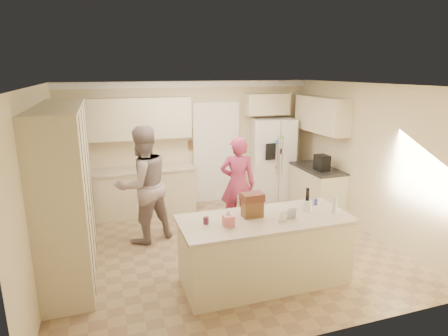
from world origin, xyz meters
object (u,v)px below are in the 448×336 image
object	(u,v)px
coffee_maker	(322,163)
island_base	(265,251)
utensil_crock	(307,206)
teen_boy	(143,185)
dollhouse_body	(252,209)
tissue_box	(229,221)
teen_girl	(238,184)
refrigerator	(272,159)

from	to	relation	value
coffee_maker	island_base	xyz separation A→B (m)	(-2.05, -1.90, -0.63)
utensil_crock	teen_boy	world-z (taller)	teen_boy
dollhouse_body	teen_boy	bearing A→B (deg)	126.00
tissue_box	teen_girl	size ratio (longest dim) A/B	0.08
island_base	refrigerator	bearing A→B (deg)	63.24
refrigerator	utensil_crock	bearing A→B (deg)	-93.42
island_base	utensil_crock	distance (m)	0.86
refrigerator	island_base	xyz separation A→B (m)	(-1.59, -3.16, -0.46)
refrigerator	island_base	distance (m)	3.57
utensil_crock	tissue_box	world-z (taller)	utensil_crock
refrigerator	dollhouse_body	bearing A→B (deg)	-106.22
refrigerator	teen_girl	xyz separation A→B (m)	(-1.33, -1.39, -0.05)
island_base	utensil_crock	world-z (taller)	utensil_crock
island_base	tissue_box	bearing A→B (deg)	-169.70
coffee_maker	utensil_crock	bearing A→B (deg)	-127.12
coffee_maker	teen_boy	distance (m)	3.44
dollhouse_body	coffee_maker	bearing A→B (deg)	39.29
tissue_box	coffee_maker	bearing A→B (deg)	37.57
refrigerator	island_base	bearing A→B (deg)	-103.31
utensil_crock	teen_boy	size ratio (longest dim) A/B	0.08
tissue_box	dollhouse_body	xyz separation A→B (m)	(0.40, 0.20, 0.04)
teen_boy	island_base	bearing A→B (deg)	104.35
tissue_box	teen_boy	size ratio (longest dim) A/B	0.07
teen_girl	refrigerator	bearing A→B (deg)	-113.72
coffee_maker	teen_girl	bearing A→B (deg)	-175.77
coffee_maker	teen_boy	size ratio (longest dim) A/B	0.15
coffee_maker	utensil_crock	world-z (taller)	coffee_maker
refrigerator	coffee_maker	size ratio (longest dim) A/B	6.00
tissue_box	dollhouse_body	size ratio (longest dim) A/B	0.54
coffee_maker	tissue_box	world-z (taller)	coffee_maker
tissue_box	dollhouse_body	world-z (taller)	dollhouse_body
island_base	teen_girl	world-z (taller)	teen_girl
island_base	utensil_crock	size ratio (longest dim) A/B	14.67
tissue_box	utensil_crock	bearing A→B (deg)	7.13
island_base	teen_boy	bearing A→B (deg)	127.57
utensil_crock	teen_girl	world-z (taller)	teen_girl
teen_boy	teen_girl	size ratio (longest dim) A/B	1.15
teen_girl	tissue_box	bearing A→B (deg)	86.55
refrigerator	teen_boy	bearing A→B (deg)	-142.10
refrigerator	dollhouse_body	distance (m)	3.52
island_base	teen_boy	size ratio (longest dim) A/B	1.12
dollhouse_body	teen_girl	xyz separation A→B (m)	(0.41, 1.67, -0.18)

